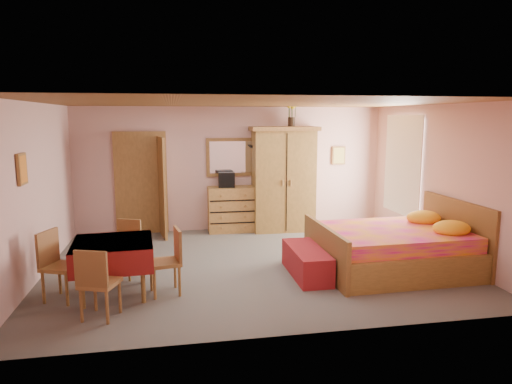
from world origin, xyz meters
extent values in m
plane|color=#605B55|center=(0.00, 0.00, 0.00)|extent=(6.50, 6.50, 0.00)
plane|color=brown|center=(0.00, 0.00, 2.60)|extent=(6.50, 6.50, 0.00)
cube|color=#CE9C95|center=(0.00, 2.50, 1.30)|extent=(6.50, 0.10, 2.60)
cube|color=#CE9C95|center=(0.00, -2.50, 1.30)|extent=(6.50, 0.10, 2.60)
cube|color=#CE9C95|center=(-3.25, 0.00, 1.30)|extent=(0.10, 5.00, 2.60)
cube|color=#CE9C95|center=(3.25, 0.00, 1.30)|extent=(0.10, 5.00, 2.60)
cube|color=#9E6B35|center=(-1.90, 2.47, 1.02)|extent=(1.06, 0.12, 2.15)
cube|color=white|center=(3.21, 1.20, 1.45)|extent=(0.08, 1.40, 1.95)
cube|color=orange|center=(-3.22, -0.60, 1.70)|extent=(0.04, 0.32, 0.42)
cube|color=#D8BF59|center=(2.35, 2.47, 1.55)|extent=(0.30, 0.04, 0.40)
cube|color=#AB763A|center=(-0.05, 2.27, 0.47)|extent=(1.01, 0.52, 0.95)
cube|color=silver|center=(-0.05, 2.48, 1.55)|extent=(1.02, 0.08, 0.80)
cube|color=black|center=(-0.16, 2.26, 1.10)|extent=(0.35, 0.27, 0.31)
cube|color=black|center=(0.44, 2.37, 0.90)|extent=(0.29, 0.29, 1.80)
cube|color=olive|center=(1.03, 2.17, 1.10)|extent=(1.41, 0.75, 2.19)
cube|color=gold|center=(1.21, 2.25, 2.46)|extent=(0.22, 0.22, 0.53)
cube|color=#D61484|center=(2.10, -0.65, 0.54)|extent=(2.37, 1.89, 1.08)
cube|color=maroon|center=(0.71, -0.66, 0.21)|extent=(0.47, 1.27, 0.42)
cube|color=maroon|center=(-2.07, -0.94, 0.37)|extent=(1.09, 1.09, 0.75)
cube|color=#9E6635|center=(-2.14, -1.64, 0.44)|extent=(0.51, 0.51, 0.88)
cube|color=olive|center=(-2.00, -0.23, 0.43)|extent=(0.51, 0.51, 0.85)
cube|color=#A77238|center=(-2.71, -0.99, 0.46)|extent=(0.55, 0.55, 0.93)
cube|color=#A06C36|center=(-1.40, -1.01, 0.45)|extent=(0.47, 0.47, 0.90)
camera|label=1|loc=(-1.25, -7.06, 2.37)|focal=32.00mm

